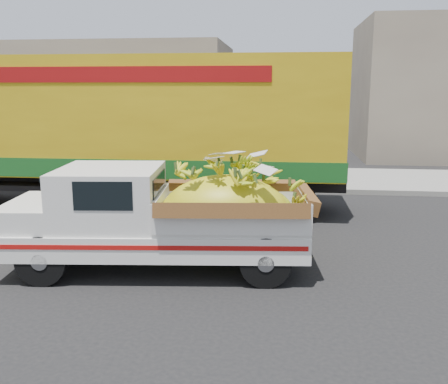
# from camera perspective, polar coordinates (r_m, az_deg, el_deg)

# --- Properties ---
(ground) EXTENTS (100.00, 100.00, 0.00)m
(ground) POSITION_cam_1_polar(r_m,az_deg,el_deg) (9.79, -15.27, -6.73)
(ground) COLOR black
(ground) RESTS_ON ground
(curb) EXTENTS (60.00, 0.25, 0.15)m
(curb) POSITION_cam_1_polar(r_m,az_deg,el_deg) (15.47, -6.82, 0.57)
(curb) COLOR gray
(curb) RESTS_ON ground
(sidewalk) EXTENTS (60.00, 4.00, 0.14)m
(sidewalk) POSITION_cam_1_polar(r_m,az_deg,el_deg) (17.49, -5.22, 1.87)
(sidewalk) COLOR gray
(sidewalk) RESTS_ON ground
(building_left) EXTENTS (18.00, 6.00, 5.00)m
(building_left) POSITION_cam_1_polar(r_m,az_deg,el_deg) (25.55, -20.56, 9.72)
(building_left) COLOR gray
(building_left) RESTS_ON ground
(pickup_truck) EXTENTS (5.13, 2.30, 1.75)m
(pickup_truck) POSITION_cam_1_polar(r_m,az_deg,el_deg) (8.43, -5.08, -2.68)
(pickup_truck) COLOR black
(pickup_truck) RESTS_ON ground
(semi_trailer) EXTENTS (12.00, 2.58, 3.80)m
(semi_trailer) POSITION_cam_1_polar(r_m,az_deg,el_deg) (13.12, -13.21, 7.41)
(semi_trailer) COLOR black
(semi_trailer) RESTS_ON ground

